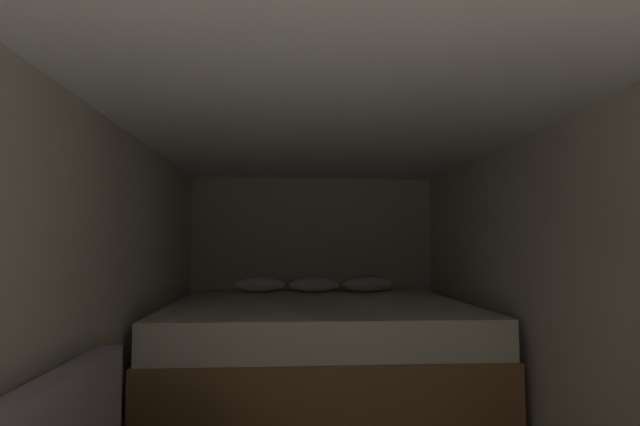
# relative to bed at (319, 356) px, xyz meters

# --- Properties ---
(wall_back) EXTENTS (2.50, 0.05, 1.96)m
(wall_back) POSITION_rel_bed_xyz_m (0.00, 1.08, 0.55)
(wall_back) COLOR beige
(wall_back) RESTS_ON ground
(wall_left) EXTENTS (0.05, 4.99, 1.96)m
(wall_left) POSITION_rel_bed_xyz_m (-1.22, -1.44, 0.55)
(wall_left) COLOR beige
(wall_left) RESTS_ON ground
(wall_right) EXTENTS (0.05, 4.99, 1.96)m
(wall_right) POSITION_rel_bed_xyz_m (1.22, -1.44, 0.55)
(wall_right) COLOR beige
(wall_right) RESTS_ON ground
(ceiling_slab) EXTENTS (2.50, 4.99, 0.05)m
(ceiling_slab) POSITION_rel_bed_xyz_m (0.00, -1.44, 1.56)
(ceiling_slab) COLOR white
(ceiling_slab) RESTS_ON wall_left
(bed) EXTENTS (2.28, 2.03, 0.98)m
(bed) POSITION_rel_bed_xyz_m (0.00, 0.00, 0.00)
(bed) COLOR olive
(bed) RESTS_ON ground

